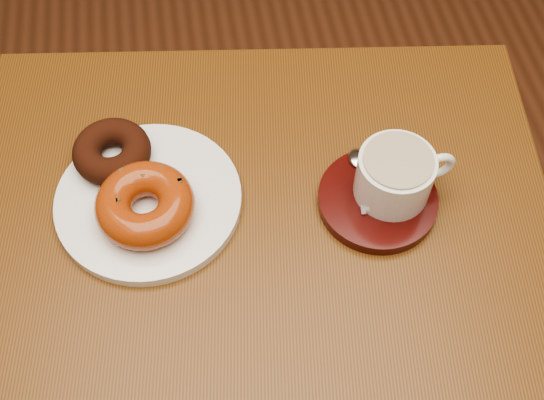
{
  "coord_description": "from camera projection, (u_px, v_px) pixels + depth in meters",
  "views": [
    {
      "loc": [
        0.03,
        -0.15,
        1.49
      ],
      "look_at": [
        0.1,
        0.31,
        0.75
      ],
      "focal_mm": 45.0,
      "sensor_mm": 36.0,
      "label": 1
    }
  ],
  "objects": [
    {
      "name": "saucer",
      "position": [
        377.0,
        200.0,
        0.89
      ],
      "size": [
        0.19,
        0.19,
        0.02
      ],
      "primitive_type": "cylinder",
      "rotation": [
        0.0,
        0.0,
        -0.28
      ],
      "color": "#340907",
      "rests_on": "cafe_table"
    },
    {
      "name": "cafe_table",
      "position": [
        258.0,
        252.0,
        0.99
      ],
      "size": [
        0.85,
        0.68,
        0.73
      ],
      "rotation": [
        0.0,
        0.0,
        -0.13
      ],
      "color": "brown",
      "rests_on": "ground"
    },
    {
      "name": "teaspoon",
      "position": [
        358.0,
        164.0,
        0.91
      ],
      "size": [
        0.03,
        0.1,
        0.01
      ],
      "rotation": [
        0.0,
        0.0,
        -0.13
      ],
      "color": "silver",
      "rests_on": "saucer"
    },
    {
      "name": "coffee_cup",
      "position": [
        396.0,
        175.0,
        0.86
      ],
      "size": [
        0.13,
        0.1,
        0.07
      ],
      "rotation": [
        0.0,
        0.0,
        0.07
      ],
      "color": "white",
      "rests_on": "saucer"
    },
    {
      "name": "donut_cinnamon",
      "position": [
        112.0,
        151.0,
        0.9
      ],
      "size": [
        0.11,
        0.11,
        0.04
      ],
      "primitive_type": "torus",
      "rotation": [
        0.0,
        0.0,
        -0.03
      ],
      "color": "black",
      "rests_on": "donut_plate"
    },
    {
      "name": "donut_caramel",
      "position": [
        145.0,
        205.0,
        0.85
      ],
      "size": [
        0.16,
        0.16,
        0.05
      ],
      "rotation": [
        0.0,
        0.0,
        -0.28
      ],
      "color": "#9B3A10",
      "rests_on": "donut_plate"
    },
    {
      "name": "donut_plate",
      "position": [
        149.0,
        200.0,
        0.89
      ],
      "size": [
        0.26,
        0.26,
        0.01
      ],
      "primitive_type": "cylinder",
      "rotation": [
        0.0,
        0.0,
        -0.07
      ],
      "color": "white",
      "rests_on": "cafe_table"
    }
  ]
}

